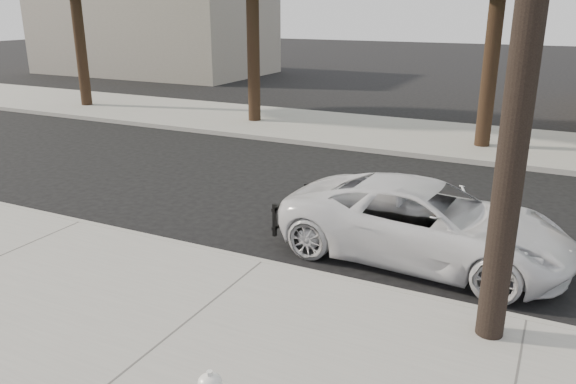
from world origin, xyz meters
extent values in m
plane|color=black|center=(0.00, 0.00, 0.00)|extent=(120.00, 120.00, 0.00)
cube|color=gray|center=(0.00, -4.30, 0.07)|extent=(90.00, 4.40, 0.15)
cube|color=gray|center=(0.00, 8.50, 0.07)|extent=(90.00, 5.00, 0.15)
cube|color=#9E9B93|center=(0.00, -2.10, 0.07)|extent=(90.00, 0.12, 0.16)
cube|color=gray|center=(-20.00, 20.00, 2.50)|extent=(14.00, 8.00, 5.00)
cylinder|color=black|center=(-14.00, 8.00, 2.40)|extent=(0.44, 0.44, 4.50)
cylinder|color=black|center=(-6.00, 8.20, 2.28)|extent=(0.44, 0.44, 4.25)
cylinder|color=black|center=(2.00, 7.80, 2.53)|extent=(0.44, 0.44, 4.75)
imported|color=white|center=(2.24, -0.54, 0.66)|extent=(4.89, 2.48, 1.32)
ellipsoid|color=white|center=(1.39, -5.66, 0.67)|extent=(0.24, 0.24, 0.17)
camera|label=1|loc=(4.06, -9.37, 4.09)|focal=35.00mm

